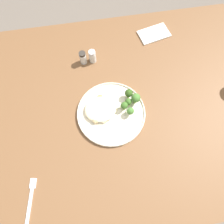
% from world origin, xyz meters
% --- Properties ---
extents(ground, '(6.00, 6.00, 0.00)m').
position_xyz_m(ground, '(0.00, 0.00, 0.00)').
color(ground, '#665B51').
extents(wooden_dining_table, '(1.40, 1.00, 0.74)m').
position_xyz_m(wooden_dining_table, '(0.00, 0.00, 0.66)').
color(wooden_dining_table, brown).
rests_on(wooden_dining_table, ground).
extents(dinner_plate, '(0.29, 0.29, 0.02)m').
position_xyz_m(dinner_plate, '(-0.00, 0.03, 0.75)').
color(dinner_plate, beige).
rests_on(dinner_plate, wooden_dining_table).
extents(noodle_bed, '(0.13, 0.12, 0.03)m').
position_xyz_m(noodle_bed, '(0.04, 0.01, 0.77)').
color(noodle_bed, beige).
rests_on(noodle_bed, dinner_plate).
extents(seared_scallop_rear_pale, '(0.03, 0.03, 0.01)m').
position_xyz_m(seared_scallop_rear_pale, '(0.05, 0.02, 0.76)').
color(seared_scallop_rear_pale, '#E5C689').
rests_on(seared_scallop_rear_pale, dinner_plate).
extents(seared_scallop_large_seared, '(0.03, 0.03, 0.01)m').
position_xyz_m(seared_scallop_large_seared, '(0.08, 0.02, 0.76)').
color(seared_scallop_large_seared, '#DBB77A').
rests_on(seared_scallop_large_seared, dinner_plate).
extents(seared_scallop_tiny_bay, '(0.03, 0.03, 0.02)m').
position_xyz_m(seared_scallop_tiny_bay, '(0.07, 0.05, 0.76)').
color(seared_scallop_tiny_bay, '#E5C689').
rests_on(seared_scallop_tiny_bay, dinner_plate).
extents(seared_scallop_on_noodles, '(0.03, 0.03, 0.01)m').
position_xyz_m(seared_scallop_on_noodles, '(0.04, -0.05, 0.76)').
color(seared_scallop_on_noodles, '#DBB77A').
rests_on(seared_scallop_on_noodles, dinner_plate).
extents(seared_scallop_tilted_round, '(0.03, 0.03, 0.01)m').
position_xyz_m(seared_scallop_tilted_round, '(0.02, 0.01, 0.76)').
color(seared_scallop_tilted_round, beige).
rests_on(seared_scallop_tilted_round, dinner_plate).
extents(seared_scallop_left_edge, '(0.03, 0.03, 0.02)m').
position_xyz_m(seared_scallop_left_edge, '(0.03, 0.03, 0.76)').
color(seared_scallop_left_edge, '#DBB77A').
rests_on(seared_scallop_left_edge, dinner_plate).
extents(seared_scallop_front_small, '(0.03, 0.03, 0.01)m').
position_xyz_m(seared_scallop_front_small, '(0.04, 0.05, 0.76)').
color(seared_scallop_front_small, beige).
rests_on(seared_scallop_front_small, dinner_plate).
extents(broccoli_floret_right_tilted, '(0.04, 0.04, 0.06)m').
position_xyz_m(broccoli_floret_right_tilted, '(-0.11, -0.01, 0.79)').
color(broccoli_floret_right_tilted, '#7A994C').
rests_on(broccoli_floret_right_tilted, dinner_plate).
extents(broccoli_floret_front_edge, '(0.03, 0.03, 0.05)m').
position_xyz_m(broccoli_floret_front_edge, '(-0.08, 0.04, 0.78)').
color(broccoli_floret_front_edge, '#89A356').
rests_on(broccoli_floret_front_edge, dinner_plate).
extents(broccoli_floret_tall_stalk, '(0.03, 0.03, 0.05)m').
position_xyz_m(broccoli_floret_tall_stalk, '(-0.09, -0.03, 0.78)').
color(broccoli_floret_tall_stalk, '#89A356').
rests_on(broccoli_floret_tall_stalk, dinner_plate).
extents(broccoli_floret_left_leaning, '(0.03, 0.03, 0.05)m').
position_xyz_m(broccoli_floret_left_leaning, '(-0.06, 0.02, 0.78)').
color(broccoli_floret_left_leaning, '#89A356').
rests_on(broccoli_floret_left_leaning, dinner_plate).
extents(broccoli_floret_near_rim, '(0.03, 0.03, 0.04)m').
position_xyz_m(broccoli_floret_near_rim, '(-0.08, -0.00, 0.77)').
color(broccoli_floret_near_rim, '#89A356').
rests_on(broccoli_floret_near_rim, dinner_plate).
extents(onion_sliver_curled_piece, '(0.05, 0.01, 0.00)m').
position_xyz_m(onion_sliver_curled_piece, '(-0.05, 0.01, 0.75)').
color(onion_sliver_curled_piece, silver).
rests_on(onion_sliver_curled_piece, dinner_plate).
extents(onion_sliver_pale_crescent, '(0.03, 0.04, 0.00)m').
position_xyz_m(onion_sliver_pale_crescent, '(-0.07, 0.03, 0.75)').
color(onion_sliver_pale_crescent, silver).
rests_on(onion_sliver_pale_crescent, dinner_plate).
extents(dinner_fork, '(0.05, 0.19, 0.00)m').
position_xyz_m(dinner_fork, '(0.35, 0.32, 0.74)').
color(dinner_fork, silver).
rests_on(dinner_fork, wooden_dining_table).
extents(folded_napkin, '(0.17, 0.12, 0.01)m').
position_xyz_m(folded_napkin, '(-0.28, -0.36, 0.74)').
color(folded_napkin, white).
rests_on(folded_napkin, wooden_dining_table).
extents(salt_shaker, '(0.03, 0.03, 0.07)m').
position_xyz_m(salt_shaker, '(0.04, -0.25, 0.77)').
color(salt_shaker, white).
rests_on(salt_shaker, wooden_dining_table).
extents(pepper_shaker, '(0.03, 0.03, 0.07)m').
position_xyz_m(pepper_shaker, '(0.09, -0.25, 0.77)').
color(pepper_shaker, white).
rests_on(pepper_shaker, wooden_dining_table).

